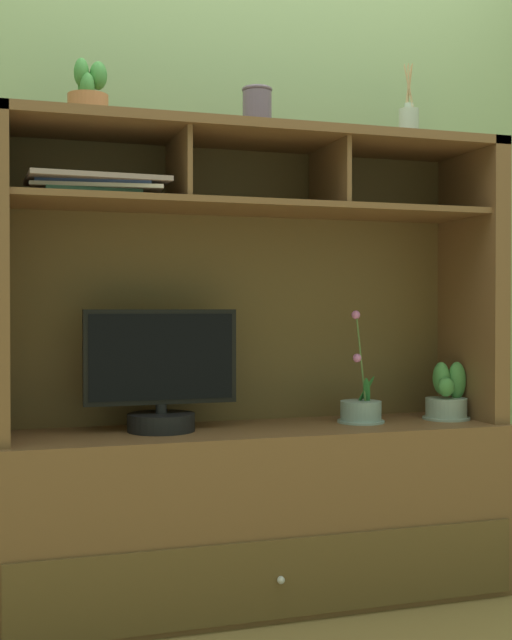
# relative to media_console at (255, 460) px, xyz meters

# --- Properties ---
(floor_plane) EXTENTS (6.00, 6.00, 0.02)m
(floor_plane) POSITION_rel_media_console_xyz_m (0.00, -0.01, -0.47)
(floor_plane) COLOR olive
(floor_plane) RESTS_ON ground
(back_wall) EXTENTS (6.00, 0.02, 2.80)m
(back_wall) POSITION_rel_media_console_xyz_m (0.00, 0.25, 0.94)
(back_wall) COLOR #86A26C
(back_wall) RESTS_ON ground
(media_console) EXTENTS (1.69, 0.50, 1.55)m
(media_console) POSITION_rel_media_console_xyz_m (0.00, 0.00, 0.00)
(media_console) COLOR brown
(media_console) RESTS_ON ground
(tv_monitor) EXTENTS (0.49, 0.22, 0.39)m
(tv_monitor) POSITION_rel_media_console_xyz_m (-0.32, -0.00, 0.28)
(tv_monitor) COLOR black
(tv_monitor) RESTS_ON media_console
(potted_orchid) EXTENTS (0.16, 0.16, 0.39)m
(potted_orchid) POSITION_rel_media_console_xyz_m (0.38, -0.01, 0.16)
(potted_orchid) COLOR #839C9A
(potted_orchid) RESTS_ON media_console
(potted_fern) EXTENTS (0.17, 0.17, 0.20)m
(potted_fern) POSITION_rel_media_console_xyz_m (0.71, -0.03, 0.18)
(potted_fern) COLOR #8C9E96
(potted_fern) RESTS_ON media_console
(magazine_stack_left) EXTENTS (0.43, 0.28, 0.06)m
(magazine_stack_left) POSITION_rel_media_console_xyz_m (-0.53, -0.04, 0.88)
(magazine_stack_left) COLOR #3E6E5C
(magazine_stack_left) RESTS_ON media_console
(diffuser_bottle) EXTENTS (0.07, 0.07, 0.26)m
(diffuser_bottle) POSITION_rel_media_console_xyz_m (0.55, -0.03, 1.15)
(diffuser_bottle) COLOR #AEBDAA
(diffuser_bottle) RESTS_ON media_console
(potted_succulent) EXTENTS (0.14, 0.14, 0.18)m
(potted_succulent) POSITION_rel_media_console_xyz_m (-0.55, -0.02, 1.16)
(potted_succulent) COLOR #B97143
(potted_succulent) RESTS_ON media_console
(ceramic_vase) EXTENTS (0.10, 0.10, 0.14)m
(ceramic_vase) POSITION_rel_media_console_xyz_m (0.00, -0.02, 1.16)
(ceramic_vase) COLOR #625264
(ceramic_vase) RESTS_ON media_console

